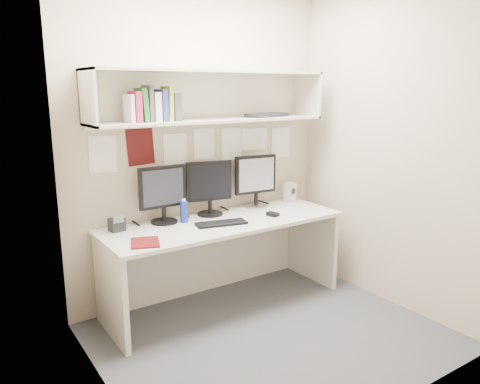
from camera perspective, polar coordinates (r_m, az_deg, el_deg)
floor at (r=3.61m, az=3.83°, el=-17.10°), size 2.40×2.00×0.01m
wall_back at (r=4.00m, az=-4.71°, el=5.58°), size 2.40×0.02×2.60m
wall_front at (r=2.48m, az=18.55°, el=0.59°), size 2.40×0.02×2.60m
wall_left at (r=2.62m, az=-17.00°, el=1.33°), size 0.02×2.00×2.60m
wall_right at (r=4.02m, az=17.85°, el=5.05°), size 0.02×2.00×2.60m
desk at (r=3.93m, az=-1.94°, el=-8.56°), size 2.00×0.70×0.73m
overhead_hutch at (r=3.85m, az=-3.78°, el=11.59°), size 2.00×0.38×0.40m
pinned_papers at (r=4.00m, az=-4.65°, el=4.86°), size 1.92×0.01×0.48m
monitor_left at (r=3.75m, az=-9.40°, el=-0.00°), size 0.39×0.22×0.46m
monitor_center at (r=3.94m, az=-3.78°, el=0.77°), size 0.39×0.22×0.46m
monitor_right at (r=4.19m, az=1.92°, el=1.58°), size 0.40×0.22×0.47m
keyboard at (r=3.70m, az=-2.29°, el=-3.84°), size 0.42×0.23×0.02m
mouse at (r=3.95m, az=4.02°, el=-2.72°), size 0.09×0.11×0.03m
speaker at (r=4.45m, az=6.11°, el=-0.01°), size 0.11×0.11×0.18m
blue_bottle at (r=3.77m, az=-6.85°, el=-2.35°), size 0.06×0.06×0.19m
maroon_notebook at (r=3.33m, az=-11.50°, el=-6.05°), size 0.26×0.29×0.01m
desk_phone at (r=3.64m, az=-14.78°, el=-3.84°), size 0.12×0.11×0.13m
book_stack at (r=3.56m, az=-10.56°, el=10.28°), size 0.39×0.16×0.27m
hutch_tray at (r=4.10m, az=3.30°, el=9.35°), size 0.45×0.27×0.03m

